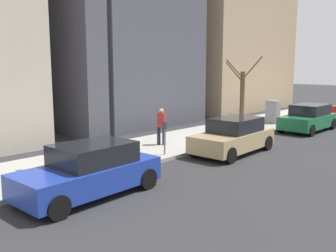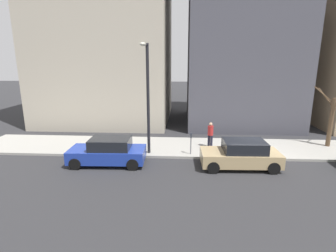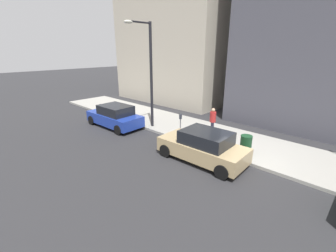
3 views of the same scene
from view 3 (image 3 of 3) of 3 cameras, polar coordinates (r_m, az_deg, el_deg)
The scene contains 8 objects.
ground_plane at distance 11.41m, azimuth 16.40°, elevation -8.36°, with size 120.00×120.00×0.00m, color #2B2B2D.
sidewalk at distance 13.06m, azimuth 20.52°, elevation -4.92°, with size 4.00×36.00×0.15m, color #9E9B93.
parked_car_tan at distance 10.76m, azimuth 8.86°, elevation -5.16°, with size 2.05×4.26×1.52m.
parked_car_blue at distance 15.84m, azimuth -13.37°, elevation 2.41°, with size 2.04×4.26×1.52m.
parking_meter at distance 13.32m, azimuth 3.18°, elevation 0.90°, with size 0.14×0.10×1.35m.
streetlamp at distance 14.39m, azimuth -5.13°, elevation 14.54°, with size 1.97×0.32×6.50m.
trash_bin at distance 11.88m, azimuth 19.15°, elevation -4.37°, with size 0.56×0.56×0.90m, color #14381E.
pedestrian_near_meter at distance 13.68m, azimuth 11.28°, elevation 1.52°, with size 0.36×0.36×1.66m.
Camera 3 is at (-9.26, -4.36, 5.05)m, focal length 24.00 mm.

